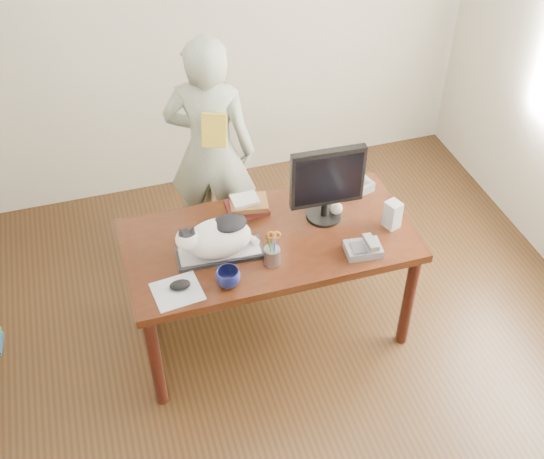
{
  "coord_description": "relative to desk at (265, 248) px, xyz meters",
  "views": [
    {
      "loc": [
        -0.81,
        -2.08,
        3.27
      ],
      "look_at": [
        0.0,
        0.55,
        0.85
      ],
      "focal_mm": 45.0,
      "sensor_mm": 36.0,
      "label": 1
    }
  ],
  "objects": [
    {
      "name": "desk",
      "position": [
        0.0,
        0.0,
        0.0
      ],
      "size": [
        1.6,
        0.8,
        0.75
      ],
      "color": "black",
      "rests_on": "ground"
    },
    {
      "name": "keyboard",
      "position": [
        -0.3,
        -0.13,
        0.16
      ],
      "size": [
        0.47,
        0.2,
        0.03
      ],
      "rotation": [
        0.0,
        0.0,
        -0.05
      ],
      "color": "black",
      "rests_on": "desk"
    },
    {
      "name": "coffee_mug",
      "position": [
        -0.31,
        -0.36,
        0.2
      ],
      "size": [
        0.17,
        0.17,
        0.1
      ],
      "primitive_type": "imported",
      "rotation": [
        0.0,
        0.0,
        1.06
      ],
      "color": "#0E1138",
      "rests_on": "desk"
    },
    {
      "name": "cat",
      "position": [
        -0.31,
        -0.14,
        0.28
      ],
      "size": [
        0.46,
        0.24,
        0.26
      ],
      "rotation": [
        0.0,
        0.0,
        -0.05
      ],
      "color": "white",
      "rests_on": "keyboard"
    },
    {
      "name": "speaker",
      "position": [
        0.68,
        -0.19,
        0.23
      ],
      "size": [
        0.1,
        0.1,
        0.17
      ],
      "rotation": [
        0.0,
        0.0,
        0.33
      ],
      "color": "#AEAEB1",
      "rests_on": "desk"
    },
    {
      "name": "held_book",
      "position": [
        -0.13,
        0.61,
        0.45
      ],
      "size": [
        0.17,
        0.14,
        0.21
      ],
      "rotation": [
        0.0,
        0.0,
        -0.41
      ],
      "color": "gold",
      "rests_on": "person"
    },
    {
      "name": "pen_cup",
      "position": [
        -0.04,
        -0.27,
        0.21
      ],
      "size": [
        0.11,
        0.11,
        0.22
      ],
      "rotation": [
        0.0,
        0.0,
        -0.31
      ],
      "color": "gray",
      "rests_on": "desk"
    },
    {
      "name": "mousepad",
      "position": [
        -0.57,
        -0.34,
        0.15
      ],
      "size": [
        0.26,
        0.24,
        0.01
      ],
      "rotation": [
        0.0,
        0.0,
        0.11
      ],
      "color": "silver",
      "rests_on": "desk"
    },
    {
      "name": "phone",
      "position": [
        0.45,
        -0.34,
        0.18
      ],
      "size": [
        0.2,
        0.17,
        0.09
      ],
      "rotation": [
        0.0,
        0.0,
        -0.11
      ],
      "color": "#5E5E62",
      "rests_on": "desk"
    },
    {
      "name": "monitor",
      "position": [
        0.35,
        -0.02,
        0.41
      ],
      "size": [
        0.42,
        0.21,
        0.47
      ],
      "rotation": [
        0.0,
        0.0,
        -0.04
      ],
      "color": "black",
      "rests_on": "desk"
    },
    {
      "name": "person",
      "position": [
        -0.13,
        0.78,
        0.19
      ],
      "size": [
        0.68,
        0.57,
        1.58
      ],
      "primitive_type": "imported",
      "rotation": [
        0.0,
        0.0,
        2.73
      ],
      "color": "beige",
      "rests_on": "ground"
    },
    {
      "name": "book_stack",
      "position": [
        -0.05,
        0.18,
        0.19
      ],
      "size": [
        0.25,
        0.19,
        0.09
      ],
      "rotation": [
        0.0,
        0.0,
        -0.08
      ],
      "color": "#471313",
      "rests_on": "desk"
    },
    {
      "name": "calculator",
      "position": [
        0.62,
        0.21,
        0.18
      ],
      "size": [
        0.21,
        0.25,
        0.07
      ],
      "rotation": [
        0.0,
        0.0,
        0.27
      ],
      "color": "#5E5E62",
      "rests_on": "desk"
    },
    {
      "name": "mouse",
      "position": [
        -0.55,
        -0.32,
        0.17
      ],
      "size": [
        0.12,
        0.08,
        0.04
      ],
      "rotation": [
        0.0,
        0.0,
        0.11
      ],
      "color": "black",
      "rests_on": "mousepad"
    },
    {
      "name": "room",
      "position": [
        0.0,
        -0.68,
        0.75
      ],
      "size": [
        4.5,
        4.5,
        4.5
      ],
      "color": "black",
      "rests_on": "ground"
    },
    {
      "name": "baseball",
      "position": [
        0.43,
        0.01,
        0.18
      ],
      "size": [
        0.07,
        0.07,
        0.07
      ],
      "rotation": [
        0.0,
        0.0,
        -0.41
      ],
      "color": "white",
      "rests_on": "desk"
    }
  ]
}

